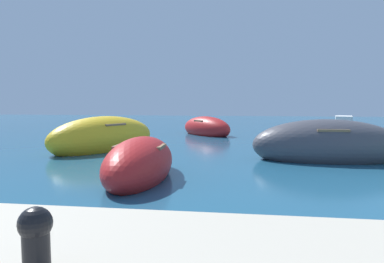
# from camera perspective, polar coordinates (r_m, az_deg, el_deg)

# --- Properties ---
(moored_boat_0) EXTENTS (3.91, 4.06, 1.44)m
(moored_boat_0) POSITION_cam_1_polar(r_m,az_deg,el_deg) (21.12, 2.36, 0.54)
(moored_boat_0) COLOR #B21E1E
(moored_boat_0) RESTS_ON ground
(moored_boat_2) EXTENTS (5.15, 2.12, 1.85)m
(moored_boat_2) POSITION_cam_1_polar(r_m,az_deg,el_deg) (13.03, 21.15, -2.15)
(moored_boat_2) COLOR #3F3F47
(moored_boat_2) RESTS_ON ground
(moored_boat_3) EXTENTS (2.09, 3.82, 1.58)m
(moored_boat_3) POSITION_cam_1_polar(r_m,az_deg,el_deg) (18.93, 23.43, -0.46)
(moored_boat_3) COLOR #3F3F47
(moored_boat_3) RESTS_ON ground
(moored_boat_4) EXTENTS (4.30, 5.60, 1.83)m
(moored_boat_4) POSITION_cam_1_polar(r_m,az_deg,el_deg) (15.22, -14.20, -0.98)
(moored_boat_4) COLOR gold
(moored_boat_4) RESTS_ON ground
(moored_boat_5) EXTENTS (1.69, 4.08, 1.43)m
(moored_boat_5) POSITION_cam_1_polar(r_m,az_deg,el_deg) (9.43, -8.50, -5.24)
(moored_boat_5) COLOR #B21E1E
(moored_boat_5) RESTS_ON ground
(moored_boat_6) EXTENTS (1.97, 3.18, 0.91)m
(moored_boat_6) POSITION_cam_1_polar(r_m,az_deg,el_deg) (23.44, 19.82, 0.34)
(moored_boat_6) COLOR gold
(moored_boat_6) RESTS_ON ground
(mooring_bollard) EXTENTS (0.30, 0.30, 0.65)m
(mooring_bollard) POSITION_cam_1_polar(r_m,az_deg,el_deg) (3.52, -24.15, -15.61)
(mooring_bollard) COLOR black
(mooring_bollard) RESTS_ON quay_promenade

